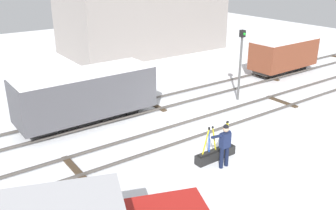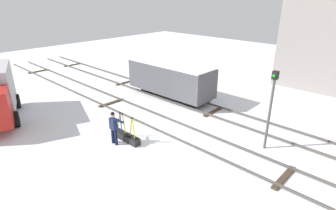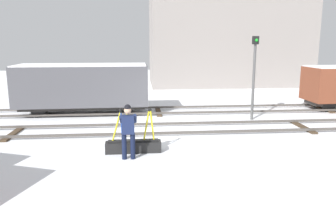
{
  "view_description": "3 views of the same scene",
  "coord_description": "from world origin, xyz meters",
  "px_view_note": "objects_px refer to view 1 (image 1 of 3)",
  "views": [
    {
      "loc": [
        -9.81,
        -11.45,
        7.06
      ],
      "look_at": [
        -0.48,
        1.64,
        0.77
      ],
      "focal_mm": 39.21,
      "sensor_mm": 36.0,
      "label": 1
    },
    {
      "loc": [
        8.73,
        -9.76,
        6.88
      ],
      "look_at": [
        -1.03,
        0.48,
        1.1
      ],
      "focal_mm": 29.18,
      "sensor_mm": 36.0,
      "label": 2
    },
    {
      "loc": [
        -0.92,
        -12.59,
        3.53
      ],
      "look_at": [
        0.24,
        0.71,
        0.94
      ],
      "focal_mm": 34.6,
      "sensor_mm": 36.0,
      "label": 3
    }
  ],
  "objects_px": {
    "rail_worker": "(224,143)",
    "freight_car_near_switch": "(86,94)",
    "signal_post": "(241,58)",
    "freight_car_back_track": "(284,54)",
    "switch_lever_frame": "(215,153)"
  },
  "relations": [
    {
      "from": "rail_worker",
      "to": "freight_car_near_switch",
      "type": "xyz_separation_m",
      "value": [
        -2.42,
        6.56,
        0.46
      ]
    },
    {
      "from": "signal_post",
      "to": "rail_worker",
      "type": "bearing_deg",
      "value": -139.77
    },
    {
      "from": "freight_car_near_switch",
      "to": "signal_post",
      "type": "bearing_deg",
      "value": -14.19
    },
    {
      "from": "switch_lever_frame",
      "to": "freight_car_back_track",
      "type": "xyz_separation_m",
      "value": [
        11.5,
        5.98,
        1.08
      ]
    },
    {
      "from": "signal_post",
      "to": "freight_car_near_switch",
      "type": "bearing_deg",
      "value": 166.73
    },
    {
      "from": "rail_worker",
      "to": "signal_post",
      "type": "distance_m",
      "value": 7.38
    },
    {
      "from": "rail_worker",
      "to": "freight_car_near_switch",
      "type": "bearing_deg",
      "value": 109.59
    },
    {
      "from": "switch_lever_frame",
      "to": "rail_worker",
      "type": "height_order",
      "value": "rail_worker"
    },
    {
      "from": "switch_lever_frame",
      "to": "signal_post",
      "type": "height_order",
      "value": "signal_post"
    },
    {
      "from": "switch_lever_frame",
      "to": "signal_post",
      "type": "xyz_separation_m",
      "value": [
        5.4,
        4.11,
        2.08
      ]
    },
    {
      "from": "freight_car_near_switch",
      "to": "freight_car_back_track",
      "type": "distance_m",
      "value": 14.06
    },
    {
      "from": "freight_car_back_track",
      "to": "switch_lever_frame",
      "type": "bearing_deg",
      "value": -153.66
    },
    {
      "from": "switch_lever_frame",
      "to": "rail_worker",
      "type": "xyz_separation_m",
      "value": [
        -0.14,
        -0.58,
        0.71
      ]
    },
    {
      "from": "freight_car_near_switch",
      "to": "rail_worker",
      "type": "bearing_deg",
      "value": -70.68
    },
    {
      "from": "freight_car_near_switch",
      "to": "freight_car_back_track",
      "type": "relative_size",
      "value": 1.29
    }
  ]
}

